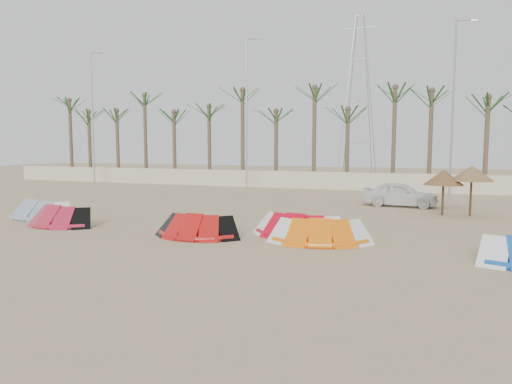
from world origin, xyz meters
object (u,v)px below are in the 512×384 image
at_px(kite_red_right, 300,224).
at_px(kite_orange, 322,229).
at_px(parasol_mid, 472,173).
at_px(parasol_left, 444,178).
at_px(kite_red_mid, 200,224).
at_px(kite_grey, 44,208).
at_px(car, 400,194).
at_px(kite_red_left, 64,215).

height_order(kite_red_right, kite_orange, same).
bearing_deg(kite_red_right, parasol_mid, 49.61).
distance_m(kite_red_right, parasol_left, 8.66).
bearing_deg(parasol_mid, parasol_left, -171.68).
distance_m(kite_orange, parasol_left, 8.82).
bearing_deg(parasol_mid, kite_red_mid, -137.84).
bearing_deg(kite_orange, kite_red_mid, -172.29).
xyz_separation_m(kite_red_mid, kite_orange, (4.26, 0.58, 0.00)).
bearing_deg(kite_grey, parasol_left, 22.29).
height_order(kite_red_mid, car, car).
height_order(kite_red_left, kite_orange, same).
bearing_deg(kite_red_left, parasol_mid, 28.02).
xyz_separation_m(kite_red_right, parasol_mid, (6.10, 7.17, 1.54)).
relative_size(kite_red_left, parasol_mid, 1.41).
xyz_separation_m(kite_red_left, kite_red_mid, (6.29, -0.17, -0.00)).
relative_size(kite_grey, parasol_mid, 1.60).
xyz_separation_m(kite_grey, parasol_mid, (18.02, 7.08, 1.54)).
height_order(kite_grey, kite_red_right, same).
height_order(kite_red_mid, parasol_mid, parasol_mid).
xyz_separation_m(kite_red_left, parasol_left, (14.51, 8.18, 1.34)).
distance_m(kite_grey, parasol_mid, 19.42).
bearing_deg(parasol_left, kite_orange, -117.02).
relative_size(kite_red_mid, kite_red_right, 0.89).
bearing_deg(kite_red_right, car, 73.15).
bearing_deg(kite_orange, parasol_mid, 57.07).
bearing_deg(kite_red_left, kite_red_mid, -1.51).
distance_m(kite_orange, parasol_mid, 9.59).
xyz_separation_m(kite_red_left, kite_orange, (10.55, 0.41, 0.00)).
xyz_separation_m(kite_orange, parasol_left, (3.96, 7.77, 1.33)).
distance_m(kite_red_mid, car, 12.56).
distance_m(kite_red_right, parasol_mid, 9.54).
bearing_deg(kite_orange, car, 79.37).
relative_size(kite_red_right, parasol_left, 1.65).
distance_m(kite_red_right, kite_orange, 1.23).
relative_size(kite_orange, parasol_mid, 1.51).
height_order(kite_orange, parasol_left, parasol_left).
bearing_deg(parasol_left, kite_grey, -157.71).
xyz_separation_m(kite_grey, kite_orange, (12.88, -0.86, -0.00)).
xyz_separation_m(kite_orange, parasol_mid, (5.14, 7.94, 1.54)).
height_order(kite_grey, kite_red_mid, same).
height_order(kite_grey, parasol_mid, parasol_mid).
bearing_deg(kite_red_right, kite_red_mid, -157.82).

